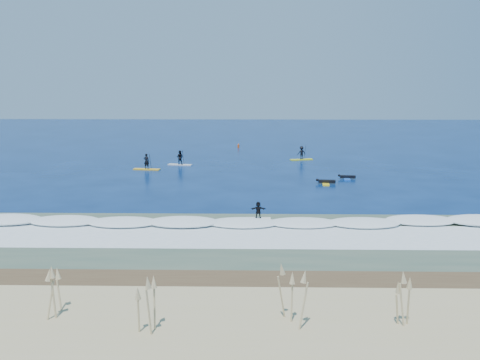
{
  "coord_description": "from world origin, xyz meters",
  "views": [
    {
      "loc": [
        1.47,
        -44.61,
        9.63
      ],
      "look_at": [
        0.54,
        2.27,
        0.6
      ],
      "focal_mm": 40.0,
      "sensor_mm": 36.0,
      "label": 1
    }
  ],
  "objects_px": {
    "sup_paddler_left": "(147,164)",
    "sup_paddler_center": "(180,159)",
    "prone_paddler_near": "(326,182)",
    "wave_surfer": "(258,211)",
    "sup_paddler_right": "(301,154)",
    "prone_paddler_far": "(347,177)",
    "marker_buoy": "(238,146)"
  },
  "relations": [
    {
      "from": "sup_paddler_center",
      "to": "prone_paddler_near",
      "type": "xyz_separation_m",
      "value": [
        14.81,
        -10.27,
        -0.55
      ]
    },
    {
      "from": "prone_paddler_near",
      "to": "wave_surfer",
      "type": "bearing_deg",
      "value": 159.97
    },
    {
      "from": "prone_paddler_far",
      "to": "wave_surfer",
      "type": "height_order",
      "value": "wave_surfer"
    },
    {
      "from": "wave_surfer",
      "to": "sup_paddler_right",
      "type": "bearing_deg",
      "value": 79.36
    },
    {
      "from": "sup_paddler_right",
      "to": "prone_paddler_near",
      "type": "xyz_separation_m",
      "value": [
        0.91,
        -14.38,
        -0.57
      ]
    },
    {
      "from": "prone_paddler_far",
      "to": "marker_buoy",
      "type": "relative_size",
      "value": 3.14
    },
    {
      "from": "sup_paddler_center",
      "to": "sup_paddler_right",
      "type": "bearing_deg",
      "value": 28.03
    },
    {
      "from": "sup_paddler_right",
      "to": "wave_surfer",
      "type": "relative_size",
      "value": 1.64
    },
    {
      "from": "sup_paddler_left",
      "to": "sup_paddler_center",
      "type": "bearing_deg",
      "value": 52.69
    },
    {
      "from": "sup_paddler_left",
      "to": "sup_paddler_right",
      "type": "bearing_deg",
      "value": 31.35
    },
    {
      "from": "prone_paddler_far",
      "to": "marker_buoy",
      "type": "xyz_separation_m",
      "value": [
        -10.98,
        22.64,
        0.15
      ]
    },
    {
      "from": "sup_paddler_center",
      "to": "prone_paddler_far",
      "type": "xyz_separation_m",
      "value": [
        17.16,
        -7.83,
        -0.56
      ]
    },
    {
      "from": "prone_paddler_near",
      "to": "marker_buoy",
      "type": "distance_m",
      "value": 26.52
    },
    {
      "from": "sup_paddler_center",
      "to": "sup_paddler_right",
      "type": "relative_size",
      "value": 1.01
    },
    {
      "from": "sup_paddler_left",
      "to": "sup_paddler_center",
      "type": "distance_m",
      "value": 4.37
    },
    {
      "from": "sup_paddler_left",
      "to": "prone_paddler_near",
      "type": "xyz_separation_m",
      "value": [
        17.94,
        -7.23,
        -0.46
      ]
    },
    {
      "from": "sup_paddler_right",
      "to": "wave_surfer",
      "type": "distance_m",
      "value": 28.16
    },
    {
      "from": "sup_paddler_center",
      "to": "sup_paddler_right",
      "type": "xyz_separation_m",
      "value": [
        13.89,
        4.11,
        0.03
      ]
    },
    {
      "from": "sup_paddler_right",
      "to": "sup_paddler_center",
      "type": "bearing_deg",
      "value": -178.58
    },
    {
      "from": "sup_paddler_right",
      "to": "prone_paddler_far",
      "type": "xyz_separation_m",
      "value": [
        3.27,
        -11.94,
        -0.58
      ]
    },
    {
      "from": "prone_paddler_near",
      "to": "sup_paddler_right",
      "type": "bearing_deg",
      "value": 9.42
    },
    {
      "from": "sup_paddler_center",
      "to": "prone_paddler_near",
      "type": "distance_m",
      "value": 18.03
    },
    {
      "from": "prone_paddler_near",
      "to": "wave_surfer",
      "type": "xyz_separation_m",
      "value": [
        -6.41,
        -13.24,
        0.55
      ]
    },
    {
      "from": "sup_paddler_center",
      "to": "prone_paddler_near",
      "type": "height_order",
      "value": "sup_paddler_center"
    },
    {
      "from": "wave_surfer",
      "to": "prone_paddler_near",
      "type": "bearing_deg",
      "value": 64.79
    },
    {
      "from": "sup_paddler_right",
      "to": "prone_paddler_far",
      "type": "bearing_deg",
      "value": -89.74
    },
    {
      "from": "sup_paddler_center",
      "to": "wave_surfer",
      "type": "bearing_deg",
      "value": -58.78
    },
    {
      "from": "prone_paddler_near",
      "to": "prone_paddler_far",
      "type": "height_order",
      "value": "prone_paddler_near"
    },
    {
      "from": "sup_paddler_center",
      "to": "marker_buoy",
      "type": "height_order",
      "value": "sup_paddler_center"
    },
    {
      "from": "prone_paddler_near",
      "to": "prone_paddler_far",
      "type": "bearing_deg",
      "value": -38.27
    },
    {
      "from": "prone_paddler_near",
      "to": "wave_surfer",
      "type": "relative_size",
      "value": 1.37
    },
    {
      "from": "sup_paddler_center",
      "to": "sup_paddler_right",
      "type": "distance_m",
      "value": 14.49
    }
  ]
}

